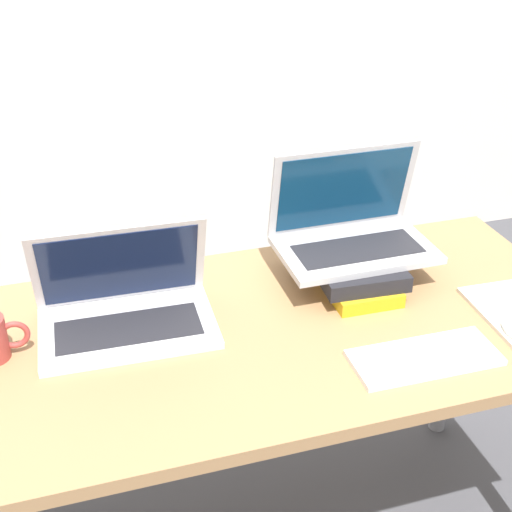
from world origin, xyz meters
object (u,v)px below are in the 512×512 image
(laptop_left, at_px, (125,307))
(laptop_on_books, at_px, (351,229))
(book_stack, at_px, (352,269))
(wireless_keyboard, at_px, (425,357))

(laptop_left, xyz_separation_m, laptop_on_books, (0.55, 0.07, 0.07))
(laptop_on_books, bearing_deg, book_stack, -104.44)
(wireless_keyboard, bearing_deg, laptop_on_books, 91.52)
(laptop_left, relative_size, laptop_on_books, 1.05)
(laptop_on_books, relative_size, wireless_keyboard, 1.19)
(book_stack, distance_m, wireless_keyboard, 0.32)
(laptop_on_books, bearing_deg, wireless_keyboard, -88.48)
(laptop_on_books, xyz_separation_m, wireless_keyboard, (0.01, -0.37, -0.11))
(book_stack, distance_m, laptop_on_books, 0.09)
(laptop_left, distance_m, laptop_on_books, 0.56)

